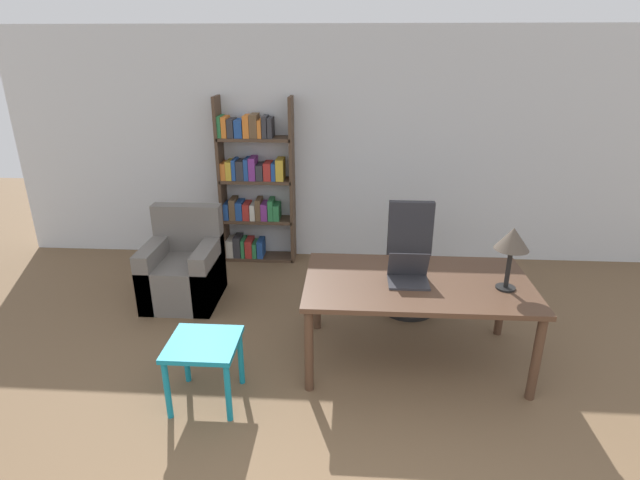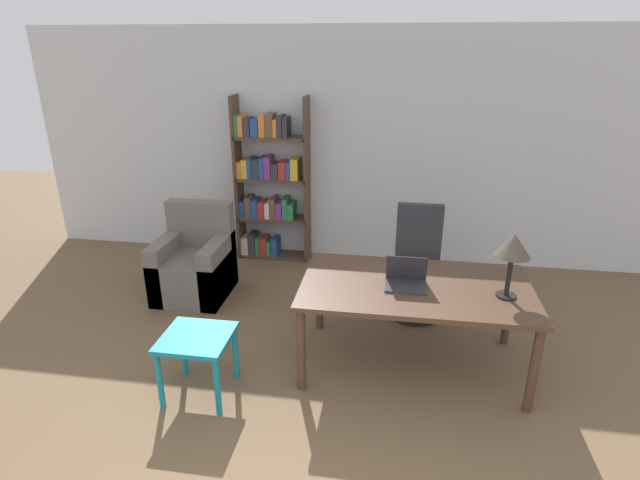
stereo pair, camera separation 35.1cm
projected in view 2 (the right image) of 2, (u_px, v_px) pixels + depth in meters
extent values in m
cube|color=silver|center=(361.00, 149.00, 5.82)|extent=(8.00, 0.06, 2.70)
cube|color=#4C3323|center=(416.00, 287.00, 3.91)|extent=(1.79, 1.02, 0.04)
cylinder|color=#4C3323|center=(301.00, 350.00, 3.74)|extent=(0.07, 0.07, 0.70)
cylinder|color=#4C3323|center=(534.00, 371.00, 3.50)|extent=(0.07, 0.07, 0.70)
cylinder|color=#4C3323|center=(320.00, 294.00, 4.58)|extent=(0.07, 0.07, 0.70)
cylinder|color=#4C3323|center=(509.00, 308.00, 4.34)|extent=(0.07, 0.07, 0.70)
cube|color=#2D2D33|center=(406.00, 286.00, 3.86)|extent=(0.32, 0.25, 0.02)
cube|color=#2D2D33|center=(407.00, 268.00, 3.88)|extent=(0.32, 0.11, 0.23)
cube|color=white|center=(407.00, 267.00, 3.88)|extent=(0.29, 0.09, 0.20)
cylinder|color=black|center=(506.00, 295.00, 3.71)|extent=(0.15, 0.15, 0.01)
cylinder|color=black|center=(509.00, 276.00, 3.66)|extent=(0.04, 0.04, 0.31)
cone|color=#4C4238|center=(514.00, 245.00, 3.57)|extent=(0.25, 0.25, 0.17)
cylinder|color=black|center=(414.00, 311.00, 4.95)|extent=(0.53, 0.53, 0.04)
cylinder|color=#262626|center=(415.00, 294.00, 4.88)|extent=(0.06, 0.06, 0.34)
cube|color=#2D2D33|center=(417.00, 274.00, 4.80)|extent=(0.46, 0.46, 0.10)
cube|color=#2D2D33|center=(419.00, 233.00, 4.85)|extent=(0.44, 0.08, 0.59)
cube|color=teal|center=(196.00, 338.00, 3.65)|extent=(0.50, 0.49, 0.04)
cylinder|color=teal|center=(160.00, 381.00, 3.58)|extent=(0.04, 0.04, 0.47)
cylinder|color=teal|center=(217.00, 387.00, 3.52)|extent=(0.04, 0.04, 0.47)
cylinder|color=teal|center=(183.00, 348.00, 3.97)|extent=(0.04, 0.04, 0.47)
cylinder|color=teal|center=(236.00, 353.00, 3.90)|extent=(0.04, 0.04, 0.47)
cube|color=#66605B|center=(194.00, 275.00, 5.24)|extent=(0.71, 0.75, 0.45)
cube|color=#66605B|center=(201.00, 223.00, 5.34)|extent=(0.71, 0.16, 0.49)
cube|color=#66605B|center=(169.00, 266.00, 5.25)|extent=(0.16, 0.75, 0.63)
cube|color=#66605B|center=(219.00, 269.00, 5.17)|extent=(0.16, 0.75, 0.63)
cube|color=#4C3828|center=(238.00, 179.00, 5.99)|extent=(0.04, 0.28, 1.96)
cube|color=#4C3828|center=(307.00, 182.00, 5.87)|extent=(0.04, 0.28, 1.96)
cube|color=#4C3828|center=(275.00, 255.00, 6.28)|extent=(0.84, 0.28, 0.04)
cube|color=silver|center=(247.00, 244.00, 6.29)|extent=(0.09, 0.24, 0.22)
cube|color=#333338|center=(254.00, 243.00, 6.27)|extent=(0.09, 0.24, 0.25)
cube|color=#2D7F47|center=(259.00, 244.00, 6.26)|extent=(0.04, 0.24, 0.22)
cube|color=#B72D28|center=(265.00, 245.00, 6.25)|extent=(0.08, 0.24, 0.22)
cube|color=#2D7F47|center=(271.00, 246.00, 6.25)|extent=(0.05, 0.24, 0.18)
cube|color=#234C99|center=(276.00, 246.00, 6.23)|extent=(0.07, 0.24, 0.21)
cube|color=#4C3828|center=(274.00, 218.00, 6.10)|extent=(0.84, 0.28, 0.04)
cube|color=#234C99|center=(244.00, 208.00, 6.11)|extent=(0.06, 0.24, 0.19)
cube|color=brown|center=(250.00, 206.00, 6.09)|extent=(0.07, 0.24, 0.25)
cube|color=#234C99|center=(256.00, 207.00, 6.09)|extent=(0.08, 0.24, 0.21)
cube|color=#B72D28|center=(263.00, 208.00, 6.08)|extent=(0.08, 0.24, 0.20)
cube|color=silver|center=(269.00, 209.00, 6.07)|extent=(0.06, 0.24, 0.19)
cube|color=brown|center=(274.00, 207.00, 6.05)|extent=(0.06, 0.24, 0.25)
cube|color=#7F338C|center=(280.00, 209.00, 6.05)|extent=(0.08, 0.24, 0.20)
cube|color=#2D7F47|center=(286.00, 208.00, 6.03)|extent=(0.06, 0.24, 0.25)
cube|color=#2D7F47|center=(292.00, 210.00, 6.03)|extent=(0.07, 0.24, 0.19)
cube|color=#4C3828|center=(272.00, 179.00, 5.92)|extent=(0.84, 0.28, 0.04)
cube|color=orange|center=(242.00, 168.00, 5.93)|extent=(0.06, 0.24, 0.19)
cube|color=gold|center=(247.00, 168.00, 5.92)|extent=(0.07, 0.24, 0.22)
cube|color=#234C99|center=(252.00, 167.00, 5.91)|extent=(0.04, 0.24, 0.24)
cube|color=#333338|center=(258.00, 168.00, 5.90)|extent=(0.09, 0.24, 0.22)
cube|color=#234C99|center=(263.00, 167.00, 5.89)|extent=(0.05, 0.24, 0.25)
cube|color=#7F338C|center=(269.00, 167.00, 5.87)|extent=(0.08, 0.24, 0.26)
cube|color=#333338|center=(276.00, 170.00, 5.88)|extent=(0.08, 0.24, 0.18)
cube|color=#B72D28|center=(284.00, 170.00, 5.86)|extent=(0.09, 0.24, 0.20)
cube|color=#234C99|center=(290.00, 170.00, 5.85)|extent=(0.05, 0.24, 0.20)
cube|color=gold|center=(296.00, 168.00, 5.83)|extent=(0.09, 0.24, 0.25)
cube|color=#4C3828|center=(271.00, 138.00, 5.74)|extent=(0.84, 0.28, 0.04)
cube|color=#2D7F47|center=(238.00, 125.00, 5.75)|extent=(0.04, 0.24, 0.24)
cube|color=orange|center=(243.00, 125.00, 5.74)|extent=(0.06, 0.24, 0.23)
cube|color=#333338|center=(249.00, 127.00, 5.74)|extent=(0.07, 0.24, 0.21)
cube|color=#234C99|center=(256.00, 127.00, 5.73)|extent=(0.09, 0.24, 0.20)
cube|color=orange|center=(264.00, 125.00, 5.70)|extent=(0.07, 0.24, 0.25)
cube|color=brown|center=(271.00, 125.00, 5.69)|extent=(0.09, 0.24, 0.26)
cube|color=orange|center=(277.00, 128.00, 5.69)|extent=(0.04, 0.24, 0.20)
cube|color=#333338|center=(281.00, 126.00, 5.68)|extent=(0.05, 0.24, 0.24)
cube|color=#333338|center=(287.00, 127.00, 5.67)|extent=(0.05, 0.24, 0.22)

